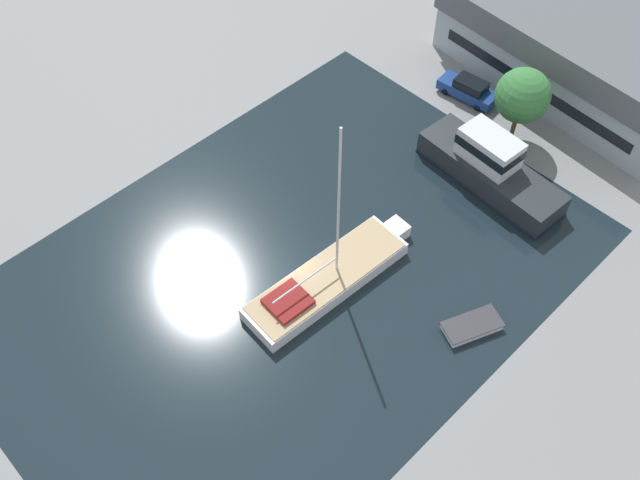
{
  "coord_description": "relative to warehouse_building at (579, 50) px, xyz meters",
  "views": [
    {
      "loc": [
        20.65,
        -17.2,
        37.75
      ],
      "look_at": [
        0.0,
        2.89,
        1.0
      ],
      "focal_mm": 40.0,
      "sensor_mm": 36.0,
      "label": 1
    }
  ],
  "objects": [
    {
      "name": "sailboat_moored",
      "position": [
        0.65,
        -28.26,
        -2.4
      ],
      "size": [
        3.88,
        12.75,
        13.09
      ],
      "rotation": [
        0.0,
        0.0,
        -0.05
      ],
      "color": "white",
      "rests_on": "water_canal"
    },
    {
      "name": "small_dinghy",
      "position": [
        9.16,
        -24.29,
        -2.75
      ],
      "size": [
        2.96,
        4.01,
        0.52
      ],
      "rotation": [
        0.0,
        0.0,
        2.76
      ],
      "color": "white",
      "rests_on": "water_canal"
    },
    {
      "name": "parked_car",
      "position": [
        -4.46,
        -7.65,
        -2.15
      ],
      "size": [
        4.93,
        2.25,
        1.75
      ],
      "rotation": [
        0.0,
        0.0,
        1.68
      ],
      "color": "navy",
      "rests_on": "ground"
    },
    {
      "name": "motor_cruiser",
      "position": [
        2.22,
        -13.78,
        -1.54
      ],
      "size": [
        11.44,
        4.13,
        4.07
      ],
      "rotation": [
        0.0,
        0.0,
        1.51
      ],
      "color": "#23282D",
      "rests_on": "water_canal"
    },
    {
      "name": "water_canal",
      "position": [
        -1.7,
        -29.57,
        -3.01
      ],
      "size": [
        27.41,
        38.5,
        0.01
      ],
      "primitive_type": "cube",
      "color": "black",
      "rests_on": "ground"
    },
    {
      "name": "quay_tree_near_building",
      "position": [
        0.69,
        -8.76,
        1.01
      ],
      "size": [
        4.02,
        4.02,
        6.05
      ],
      "color": "brown",
      "rests_on": "ground"
    },
    {
      "name": "ground_plane",
      "position": [
        -1.7,
        -29.57,
        -3.01
      ],
      "size": [
        440.0,
        440.0,
        0.0
      ],
      "primitive_type": "plane",
      "color": "gray"
    },
    {
      "name": "warehouse_building",
      "position": [
        0.0,
        0.0,
        0.0
      ],
      "size": [
        22.24,
        12.12,
        5.95
      ],
      "rotation": [
        0.0,
        0.0,
        -0.07
      ],
      "color": "#99A8B2",
      "rests_on": "ground"
    }
  ]
}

